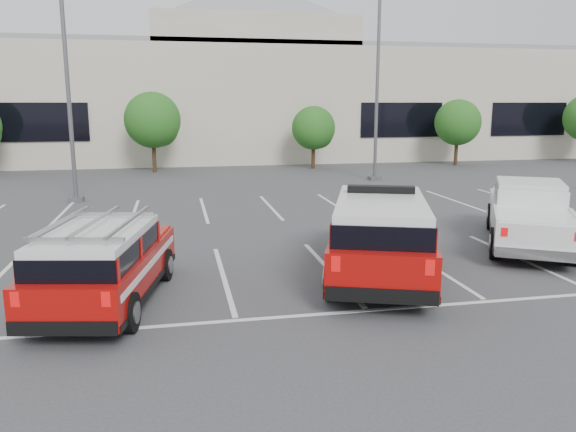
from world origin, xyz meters
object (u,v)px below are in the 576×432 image
Objects in this scene: convention_building at (224,96)px; light_pole_mid at (377,84)px; tree_mid_left at (154,122)px; fire_chief_suv at (380,241)px; light_pole_left at (67,78)px; tree_mid_right at (315,129)px; tree_right at (459,124)px; ladder_suv at (105,270)px; white_pickup at (529,220)px.

convention_building is 5.86× the size of light_pole_mid.
tree_mid_left reaches higher than fire_chief_suv.
tree_mid_right is at bearing 37.50° from light_pole_left.
light_pole_mid is (6.82, -15.86, 0.47)m from convention_building.
tree_mid_left reaches higher than tree_mid_right.
tree_right is at bearing 23.51° from light_pole_left.
light_pole_mid is 1.57× the size of fire_chief_suv.
tree_mid_left is at bearing 180.00° from tree_mid_right.
tree_mid_left is 23.57m from ladder_suv.
convention_building is 11.19m from tree_mid_left.
ladder_suv is (2.72, -13.41, -4.42)m from light_pole_left.
tree_mid_left is at bearing 124.41° from fire_chief_suv.
fire_chief_suv is at bearing -100.07° from tree_mid_right.
tree_mid_right is 0.61× the size of fire_chief_suv.
tree_mid_left is 0.94× the size of ladder_suv.
tree_mid_right is 0.63× the size of white_pickup.
light_pole_left is (-13.09, -10.05, 2.68)m from tree_mid_right.
tree_mid_left is at bearing 153.08° from light_pole_mid.
ladder_suv is (-20.37, -23.45, -2.01)m from tree_right.
convention_building is 12.38× the size of tree_mid_left.
tree_mid_right is 23.07m from fire_chief_suv.
tree_right is 0.86× the size of ladder_suv.
ladder_suv is at bearing -125.20° from light_pole_mid.
tree_right is 31.13m from ladder_suv.
tree_mid_right is 6.88m from light_pole_mid.
tree_mid_left is 0.77× the size of white_pickup.
white_pickup is (1.44, -20.61, -1.76)m from tree_mid_right.
light_pole_left is at bearing -142.50° from tree_mid_right.
light_pole_left is 1.99× the size of ladder_suv.
tree_mid_right reaches higher than white_pickup.
convention_building is at bearing 113.26° from light_pole_mid.
ladder_suv is at bearing -78.52° from light_pole_left.
white_pickup is (-8.56, -20.61, -2.03)m from tree_right.
tree_right reaches higher than fire_chief_suv.
fire_chief_suv is at bearing 18.25° from ladder_suv.
convention_building is 31.34m from white_pickup.
tree_mid_right is at bearing -63.43° from convention_building.
convention_building is 17.27m from light_pole_mid.
white_pickup is at bearing -36.01° from light_pole_left.
light_pole_left is at bearing -107.10° from tree_mid_left.
white_pickup is 1.23× the size of ladder_suv.
ladder_suv is (-10.37, -23.45, -1.74)m from tree_mid_right.
tree_right reaches higher than white_pickup.
light_pole_left is at bearing 112.63° from ladder_suv.
tree_mid_left is 10.73m from light_pole_left.
convention_building is at bearing 146.63° from tree_right.
tree_right is at bearing 60.18° from ladder_suv.
tree_mid_right is at bearing 77.30° from ladder_suv.
light_pole_mid is 18.16m from fire_chief_suv.
convention_building is 21.49m from light_pole_left.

